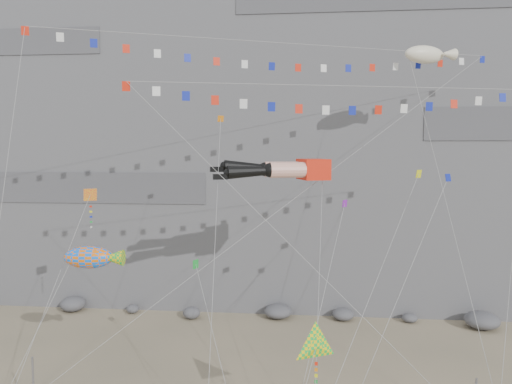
% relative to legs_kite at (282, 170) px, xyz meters
% --- Properties ---
extents(cliff, '(80.00, 28.00, 50.00)m').
position_rel_legs_kite_xyz_m(cliff, '(-0.86, 26.11, 10.67)').
color(cliff, slate).
rests_on(cliff, ground).
extents(talus_boulders, '(60.00, 3.00, 1.20)m').
position_rel_legs_kite_xyz_m(talus_boulders, '(-0.86, 11.11, -13.73)').
color(talus_boulders, '#58585D').
rests_on(talus_boulders, ground).
extents(legs_kite, '(8.27, 15.73, 20.16)m').
position_rel_legs_kite_xyz_m(legs_kite, '(0.00, 0.00, 0.00)').
color(legs_kite, red).
rests_on(legs_kite, ground).
extents(flag_banner_upper, '(31.96, 19.22, 30.96)m').
position_rel_legs_kite_xyz_m(flag_banner_upper, '(0.04, 1.97, 8.90)').
color(flag_banner_upper, red).
rests_on(flag_banner_upper, ground).
extents(flag_banner_lower, '(24.40, 8.42, 22.11)m').
position_rel_legs_kite_xyz_m(flag_banner_lower, '(3.60, -3.27, 5.21)').
color(flag_banner_lower, red).
rests_on(flag_banner_lower, ground).
extents(harlequin_kite, '(3.61, 7.92, 14.61)m').
position_rel_legs_kite_xyz_m(harlequin_kite, '(-12.99, -1.87, -1.74)').
color(harlequin_kite, red).
rests_on(harlequin_kite, ground).
extents(fish_windsock, '(6.50, 4.64, 10.70)m').
position_rel_legs_kite_xyz_m(fish_windsock, '(-11.74, -5.11, -5.27)').
color(fish_windsock, orange).
rests_on(fish_windsock, ground).
extents(delta_kite, '(3.34, 6.24, 8.13)m').
position_rel_legs_kite_xyz_m(delta_kite, '(2.20, -9.41, -8.64)').
color(delta_kite, yellow).
rests_on(delta_kite, ground).
extents(blimp_windsock, '(4.38, 14.59, 26.34)m').
position_rel_legs_kite_xyz_m(blimp_windsock, '(10.45, 5.10, 8.47)').
color(blimp_windsock, '#F2E8C7').
rests_on(blimp_windsock, ground).
extents(small_kite_a, '(1.97, 13.90, 22.33)m').
position_rel_legs_kite_xyz_m(small_kite_a, '(-4.51, 1.13, 3.05)').
color(small_kite_a, orange).
rests_on(small_kite_a, ground).
extents(small_kite_b, '(4.33, 12.15, 17.03)m').
position_rel_legs_kite_xyz_m(small_kite_b, '(4.18, -0.43, -2.51)').
color(small_kite_b, purple).
rests_on(small_kite_b, ground).
extents(small_kite_c, '(5.17, 9.37, 12.97)m').
position_rel_legs_kite_xyz_m(small_kite_c, '(-5.19, -4.15, -5.89)').
color(small_kite_c, green).
rests_on(small_kite_c, ground).
extents(small_kite_d, '(8.98, 14.42, 21.27)m').
position_rel_legs_kite_xyz_m(small_kite_d, '(9.12, 0.29, -0.50)').
color(small_kite_d, yellow).
rests_on(small_kite_d, ground).
extents(small_kite_e, '(8.01, 8.24, 17.56)m').
position_rel_legs_kite_xyz_m(small_kite_e, '(9.97, -3.44, -0.66)').
color(small_kite_e, '#1221A0').
rests_on(small_kite_e, ground).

